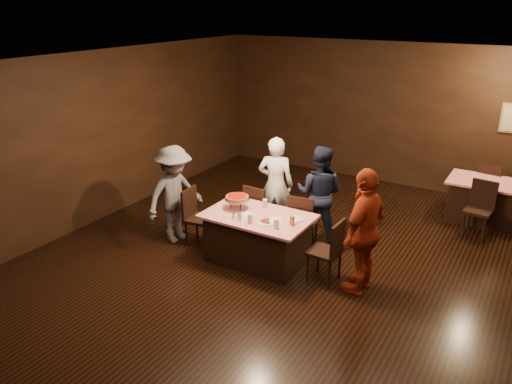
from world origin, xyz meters
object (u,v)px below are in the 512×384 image
at_px(diner_navy_hoodie, 319,193).
at_px(chair_back_near, 479,210).
at_px(diner_red_shirt, 364,231).
at_px(glass_amber, 292,221).
at_px(diner_white_jacket, 276,184).
at_px(chair_far_left, 260,211).
at_px(chair_back_far, 490,187).
at_px(glass_front_left, 250,219).
at_px(glass_back, 265,204).
at_px(plate_empty, 295,219).
at_px(back_table, 484,201).
at_px(chair_end_left, 200,218).
at_px(main_table, 258,238).
at_px(pizza_stand, 237,198).
at_px(diner_grey_knit, 175,194).
at_px(chair_far_right, 303,221).
at_px(chair_end_right, 325,250).
at_px(glass_front_right, 276,223).

bearing_deg(diner_navy_hoodie, chair_back_near, -155.63).
distance_m(diner_red_shirt, glass_amber, 1.04).
xyz_separation_m(chair_back_near, diner_white_jacket, (-3.07, -1.55, 0.36)).
relative_size(chair_far_left, chair_back_far, 1.00).
distance_m(diner_navy_hoodie, glass_front_left, 1.56).
height_order(chair_far_left, glass_back, chair_far_left).
bearing_deg(chair_far_left, diner_navy_hoodie, -149.41).
relative_size(diner_white_jacket, plate_empty, 6.68).
xyz_separation_m(chair_back_near, plate_empty, (-2.19, -2.54, 0.30)).
height_order(back_table, chair_end_left, chair_end_left).
bearing_deg(chair_end_left, back_table, -54.69).
relative_size(main_table, back_table, 1.23).
bearing_deg(back_table, main_table, -128.89).
relative_size(diner_red_shirt, pizza_stand, 4.69).
height_order(diner_grey_knit, glass_front_left, diner_grey_knit).
bearing_deg(chair_back_far, diner_navy_hoodie, 58.45).
distance_m(chair_far_left, chair_back_far, 4.51).
bearing_deg(diner_red_shirt, main_table, -82.27).
xyz_separation_m(chair_far_right, chair_end_left, (-1.50, -0.75, 0.00)).
distance_m(chair_end_right, glass_front_left, 1.15).
distance_m(chair_end_left, chair_end_right, 2.20).
bearing_deg(glass_front_right, glass_back, 132.27).
height_order(chair_far_left, glass_front_right, chair_far_left).
distance_m(chair_back_far, pizza_stand, 5.06).
bearing_deg(chair_back_near, main_table, -129.25).
xyz_separation_m(chair_far_right, chair_back_near, (2.34, 1.94, 0.00)).
bearing_deg(plate_empty, glass_front_right, -104.04).
xyz_separation_m(plate_empty, glass_back, (-0.60, 0.15, 0.06)).
bearing_deg(diner_white_jacket, glass_front_left, 86.39).
distance_m(chair_far_right, diner_white_jacket, 0.91).
distance_m(chair_back_far, plate_empty, 4.43).
bearing_deg(glass_front_right, chair_far_left, 130.36).
bearing_deg(chair_far_right, pizza_stand, 33.68).
bearing_deg(diner_white_jacket, glass_front_right, 100.85).
bearing_deg(chair_end_left, chair_back_near, -61.11).
height_order(main_table, chair_back_far, chair_back_far).
xyz_separation_m(chair_end_right, chair_back_near, (1.64, 2.69, 0.00)).
relative_size(main_table, diner_white_jacket, 0.96).
bearing_deg(pizza_stand, chair_far_left, 90.00).
relative_size(chair_far_right, chair_end_left, 1.00).
bearing_deg(chair_back_near, diner_grey_knit, -140.87).
bearing_deg(glass_amber, back_table, 58.18).
height_order(chair_far_left, chair_end_right, same).
bearing_deg(glass_amber, glass_front_left, -155.56).
bearing_deg(chair_back_far, diner_white_jacket, 50.52).
relative_size(diner_white_jacket, diner_grey_knit, 1.02).
relative_size(diner_white_jacket, pizza_stand, 4.40).
xyz_separation_m(chair_far_left, diner_navy_hoodie, (0.86, 0.45, 0.34)).
relative_size(chair_far_right, chair_end_right, 1.00).
bearing_deg(chair_far_right, chair_back_far, -133.28).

